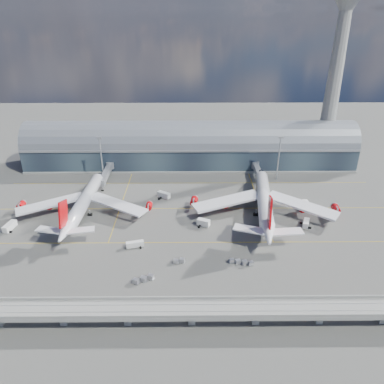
{
  "coord_description": "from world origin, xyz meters",
  "views": [
    {
      "loc": [
        -0.64,
        -142.5,
        89.18
      ],
      "look_at": [
        0.62,
        10.0,
        14.0
      ],
      "focal_mm": 35.0,
      "sensor_mm": 36.0,
      "label": 1
    }
  ],
  "objects_px": {
    "airliner_left": "(83,203)",
    "floodlight_mast_right": "(279,157)",
    "floodlight_mast_left": "(101,158)",
    "airliner_right": "(264,202)",
    "service_truck_5": "(164,195)",
    "service_truck_3": "(306,223)",
    "cargo_train_2": "(241,262)",
    "service_truck_4": "(306,205)",
    "service_truck_0": "(10,227)",
    "service_truck_1": "(203,223)",
    "service_truck_2": "(135,244)",
    "control_tower": "(334,79)",
    "cargo_train_0": "(179,261)",
    "cargo_train_1": "(143,279)"
  },
  "relations": [
    {
      "from": "airliner_left",
      "to": "floodlight_mast_right",
      "type": "bearing_deg",
      "value": 22.98
    },
    {
      "from": "floodlight_mast_left",
      "to": "floodlight_mast_right",
      "type": "height_order",
      "value": "same"
    },
    {
      "from": "airliner_right",
      "to": "service_truck_5",
      "type": "xyz_separation_m",
      "value": [
        -48.96,
        16.78,
        -4.48
      ]
    },
    {
      "from": "service_truck_3",
      "to": "cargo_train_2",
      "type": "distance_m",
      "value": 42.88
    },
    {
      "from": "service_truck_4",
      "to": "service_truck_5",
      "type": "height_order",
      "value": "service_truck_5"
    },
    {
      "from": "service_truck_0",
      "to": "service_truck_3",
      "type": "height_order",
      "value": "service_truck_0"
    },
    {
      "from": "service_truck_3",
      "to": "service_truck_4",
      "type": "xyz_separation_m",
      "value": [
        5.02,
        17.82,
        0.09
      ]
    },
    {
      "from": "floodlight_mast_right",
      "to": "cargo_train_2",
      "type": "bearing_deg",
      "value": -110.96
    },
    {
      "from": "service_truck_1",
      "to": "service_truck_5",
      "type": "relative_size",
      "value": 0.89
    },
    {
      "from": "floodlight_mast_right",
      "to": "service_truck_5",
      "type": "distance_m",
      "value": 69.12
    },
    {
      "from": "service_truck_2",
      "to": "service_truck_4",
      "type": "height_order",
      "value": "service_truck_4"
    },
    {
      "from": "control_tower",
      "to": "cargo_train_0",
      "type": "distance_m",
      "value": 148.57
    },
    {
      "from": "control_tower",
      "to": "service_truck_5",
      "type": "bearing_deg",
      "value": -152.51
    },
    {
      "from": "service_truck_0",
      "to": "floodlight_mast_right",
      "type": "bearing_deg",
      "value": 32.4
    },
    {
      "from": "airliner_right",
      "to": "service_truck_2",
      "type": "height_order",
      "value": "airliner_right"
    },
    {
      "from": "service_truck_2",
      "to": "cargo_train_2",
      "type": "bearing_deg",
      "value": -119.56
    },
    {
      "from": "airliner_right",
      "to": "service_truck_1",
      "type": "height_order",
      "value": "airliner_right"
    },
    {
      "from": "service_truck_0",
      "to": "airliner_right",
      "type": "bearing_deg",
      "value": 16.76
    },
    {
      "from": "service_truck_4",
      "to": "floodlight_mast_right",
      "type": "bearing_deg",
      "value": 99.29
    },
    {
      "from": "service_truck_5",
      "to": "cargo_train_2",
      "type": "height_order",
      "value": "service_truck_5"
    },
    {
      "from": "floodlight_mast_right",
      "to": "cargo_train_1",
      "type": "bearing_deg",
      "value": -126.88
    },
    {
      "from": "service_truck_5",
      "to": "cargo_train_1",
      "type": "relative_size",
      "value": 0.86
    },
    {
      "from": "airliner_right",
      "to": "cargo_train_0",
      "type": "bearing_deg",
      "value": -128.45
    },
    {
      "from": "service_truck_3",
      "to": "floodlight_mast_right",
      "type": "bearing_deg",
      "value": 114.8
    },
    {
      "from": "service_truck_0",
      "to": "service_truck_3",
      "type": "xyz_separation_m",
      "value": [
        133.14,
        1.78,
        -0.12
      ]
    },
    {
      "from": "control_tower",
      "to": "cargo_train_0",
      "type": "bearing_deg",
      "value": -130.01
    },
    {
      "from": "floodlight_mast_right",
      "to": "floodlight_mast_left",
      "type": "bearing_deg",
      "value": 180.0
    },
    {
      "from": "airliner_right",
      "to": "service_truck_4",
      "type": "xyz_separation_m",
      "value": [
        22.25,
        5.73,
        -4.53
      ]
    },
    {
      "from": "airliner_left",
      "to": "cargo_train_0",
      "type": "bearing_deg",
      "value": -38.59
    },
    {
      "from": "control_tower",
      "to": "service_truck_4",
      "type": "distance_m",
      "value": 84.72
    },
    {
      "from": "control_tower",
      "to": "service_truck_1",
      "type": "height_order",
      "value": "control_tower"
    },
    {
      "from": "cargo_train_2",
      "to": "cargo_train_1",
      "type": "bearing_deg",
      "value": 93.0
    },
    {
      "from": "control_tower",
      "to": "airliner_left",
      "type": "distance_m",
      "value": 158.9
    },
    {
      "from": "floodlight_mast_left",
      "to": "service_truck_4",
      "type": "distance_m",
      "value": 113.35
    },
    {
      "from": "floodlight_mast_right",
      "to": "service_truck_3",
      "type": "xyz_separation_m",
      "value": [
        2.28,
        -52.32,
        -12.12
      ]
    },
    {
      "from": "service_truck_1",
      "to": "floodlight_mast_right",
      "type": "bearing_deg",
      "value": -15.09
    },
    {
      "from": "floodlight_mast_left",
      "to": "control_tower",
      "type": "bearing_deg",
      "value": 11.72
    },
    {
      "from": "floodlight_mast_left",
      "to": "service_truck_0",
      "type": "relative_size",
      "value": 3.23
    },
    {
      "from": "cargo_train_0",
      "to": "service_truck_2",
      "type": "bearing_deg",
      "value": 71.82
    },
    {
      "from": "service_truck_0",
      "to": "control_tower",
      "type": "bearing_deg",
      "value": 36.28
    },
    {
      "from": "control_tower",
      "to": "floodlight_mast_left",
      "type": "xyz_separation_m",
      "value": [
        -135.0,
        -28.0,
        -38.0
      ]
    },
    {
      "from": "floodlight_mast_right",
      "to": "service_truck_0",
      "type": "height_order",
      "value": "floodlight_mast_right"
    },
    {
      "from": "airliner_right",
      "to": "service_truck_1",
      "type": "xyz_separation_m",
      "value": [
        -29.28,
        -11.33,
        -4.48
      ]
    },
    {
      "from": "cargo_train_0",
      "to": "service_truck_0",
      "type": "bearing_deg",
      "value": 84.15
    },
    {
      "from": "control_tower",
      "to": "floodlight_mast_right",
      "type": "relative_size",
      "value": 4.01
    },
    {
      "from": "floodlight_mast_left",
      "to": "service_truck_1",
      "type": "relative_size",
      "value": 4.13
    },
    {
      "from": "service_truck_4",
      "to": "service_truck_5",
      "type": "xyz_separation_m",
      "value": [
        -71.21,
        11.04,
        0.05
      ]
    },
    {
      "from": "airliner_right",
      "to": "cargo_train_1",
      "type": "relative_size",
      "value": 9.1
    },
    {
      "from": "control_tower",
      "to": "service_truck_0",
      "type": "xyz_separation_m",
      "value": [
        -165.86,
        -82.1,
        -50.0
      ]
    },
    {
      "from": "service_truck_2",
      "to": "service_truck_5",
      "type": "relative_size",
      "value": 1.07
    }
  ]
}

